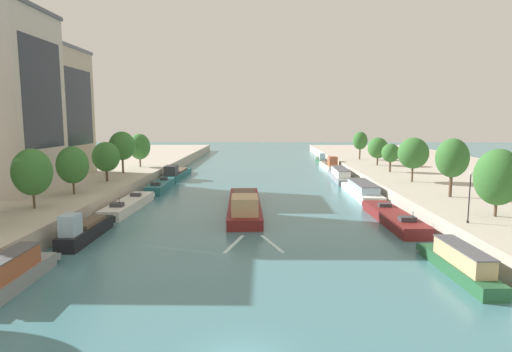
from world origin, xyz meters
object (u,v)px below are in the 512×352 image
object	(u,v)px
moored_boat_right_downstream	(393,217)
moored_boat_right_far	(340,175)
moored_boat_right_second	(362,190)
tree_right_distant	(360,141)
moored_boat_right_gap_after	(321,160)
tree_right_end_of_row	(413,153)
moored_boat_right_end	(459,263)
tree_right_past_mid	(378,148)
moored_boat_right_lone	(329,165)
moored_boat_left_gap_after	(129,204)
tree_left_past_mid	(140,147)
moored_boat_left_lone	(85,230)
moored_boat_left_near	(12,273)
lamppost_right_bank	(469,195)
tree_left_by_lamp	(122,146)
tree_right_nearest	(498,177)
tree_left_nearest	(73,165)
tree_left_distant	(32,172)
tree_right_second	(391,153)
tree_left_second	(106,157)
moored_boat_left_second	(161,186)
barge_midriver	(244,205)
tree_right_third	(452,158)
moored_boat_left_downstream	(176,173)

from	to	relation	value
moored_boat_right_downstream	moored_boat_right_far	xyz separation A→B (m)	(0.08, 34.67, 0.36)
moored_boat_right_second	tree_right_distant	distance (m)	38.01
moored_boat_right_gap_after	moored_boat_right_second	bearing A→B (deg)	-90.65
moored_boat_right_second	tree_right_end_of_row	distance (m)	9.57
moored_boat_right_end	moored_boat_right_downstream	xyz separation A→B (m)	(-0.00, 16.75, -0.35)
moored_boat_right_gap_after	tree_right_past_mid	world-z (taller)	tree_right_past_mid
moored_boat_right_second	moored_boat_right_far	distance (m)	17.49
moored_boat_right_lone	tree_right_end_of_row	bearing A→B (deg)	-78.54
moored_boat_left_gap_after	moored_boat_right_lone	size ratio (longest dim) A/B	1.01
moored_boat_right_second	tree_left_past_mid	size ratio (longest dim) A/B	2.45
tree_right_past_mid	moored_boat_left_lone	bearing A→B (deg)	-130.50
moored_boat_left_near	tree_right_end_of_row	xyz separation A→B (m)	(40.63, 37.06, 5.58)
moored_boat_left_near	lamppost_right_bank	world-z (taller)	lamppost_right_bank
moored_boat_right_end	moored_boat_right_gap_after	world-z (taller)	moored_boat_right_gap_after
tree_left_by_lamp	tree_right_past_mid	xyz separation A→B (m)	(48.96, 13.70, -1.24)
moored_boat_right_gap_after	tree_right_nearest	bearing A→B (deg)	-84.47
tree_left_past_mid	tree_right_nearest	xyz separation A→B (m)	(47.87, -43.62, -0.14)
moored_boat_right_lone	tree_left_by_lamp	size ratio (longest dim) A/B	2.04
tree_left_nearest	lamppost_right_bank	size ratio (longest dim) A/B	1.28
tree_left_distant	tree_left_past_mid	distance (m)	40.53
tree_right_second	moored_boat_right_end	bearing A→B (deg)	-100.10
moored_boat_left_lone	lamppost_right_bank	world-z (taller)	lamppost_right_bank
moored_boat_right_downstream	tree_left_second	xyz separation A→B (m)	(-39.23, 17.24, 5.39)
moored_boat_left_second	tree_right_nearest	xyz separation A→B (m)	(40.34, -29.02, 5.49)
tree_left_nearest	tree_right_past_mid	bearing A→B (deg)	36.19
moored_boat_right_end	tree_right_end_of_row	world-z (taller)	tree_right_end_of_row
moored_boat_left_second	tree_right_second	size ratio (longest dim) A/B	2.55
moored_boat_right_far	tree_right_second	world-z (taller)	tree_right_second
moored_boat_right_second	tree_right_second	size ratio (longest dim) A/B	3.15
barge_midriver	moored_boat_right_far	size ratio (longest dim) A/B	1.35
tree_left_nearest	tree_right_end_of_row	xyz separation A→B (m)	(47.37, 11.59, 0.66)
moored_boat_left_near	tree_left_by_lamp	distance (m)	48.07
moored_boat_right_end	moored_boat_right_far	bearing A→B (deg)	89.91
moored_boat_right_lone	tree_left_second	size ratio (longest dim) A/B	2.47
moored_boat_right_downstream	tree_right_end_of_row	xyz separation A→B (m)	(8.04, 17.28, 6.00)
tree_right_third	tree_left_by_lamp	bearing A→B (deg)	154.63
moored_boat_right_end	tree_right_past_mid	xyz separation A→B (m)	(8.97, 57.78, 4.85)
moored_boat_right_second	moored_boat_right_lone	world-z (taller)	moored_boat_right_lone
tree_left_past_mid	moored_boat_right_gap_after	bearing A→B (deg)	37.26
moored_boat_right_downstream	tree_left_distant	bearing A→B (deg)	-175.30
moored_boat_right_lone	moored_boat_right_second	bearing A→B (deg)	-90.74
moored_boat_left_gap_after	moored_boat_right_end	world-z (taller)	moored_boat_right_end
moored_boat_left_near	moored_boat_right_far	distance (m)	63.49
tree_right_nearest	moored_boat_left_lone	bearing A→B (deg)	-178.35
moored_boat_left_near	tree_left_past_mid	xyz separation A→B (m)	(-7.12, 57.03, 5.24)
moored_boat_left_downstream	tree_left_past_mid	world-z (taller)	tree_left_past_mid
moored_boat_left_second	moored_boat_right_second	world-z (taller)	moored_boat_left_second
moored_boat_left_near	tree_left_nearest	world-z (taller)	tree_left_nearest
tree_left_by_lamp	lamppost_right_bank	xyz separation A→B (m)	(44.16, -36.44, -2.23)
moored_boat_left_gap_after	tree_right_nearest	distance (m)	43.28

